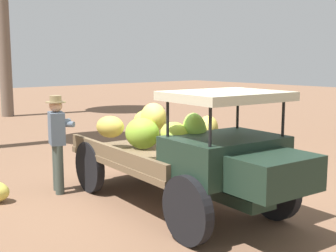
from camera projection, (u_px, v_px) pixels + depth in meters
ground_plane at (168, 194)px, 7.83m from camera, size 60.00×60.00×0.00m
truck at (188, 152)px, 6.81m from camera, size 4.57×2.11×1.89m
farmer at (57, 138)px, 7.80m from camera, size 0.55×0.51×1.70m
wooden_crate at (139, 160)px, 9.59m from camera, size 0.65×0.66×0.37m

